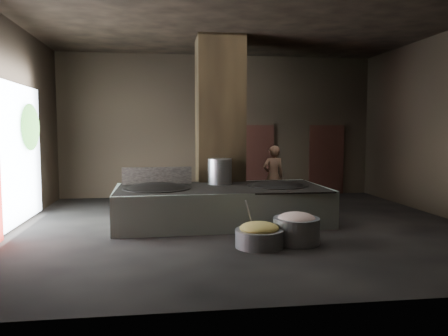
{
  "coord_description": "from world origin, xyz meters",
  "views": [
    {
      "loc": [
        -1.73,
        -9.47,
        2.13
      ],
      "look_at": [
        -0.37,
        0.55,
        1.25
      ],
      "focal_mm": 35.0,
      "sensor_mm": 36.0,
      "label": 1
    }
  ],
  "objects": [
    {
      "name": "floor",
      "position": [
        0.0,
        0.0,
        -0.05
      ],
      "size": [
        10.0,
        9.0,
        0.1
      ],
      "primitive_type": "cube",
      "color": "black",
      "rests_on": "ground"
    },
    {
      "name": "ceiling",
      "position": [
        0.0,
        0.0,
        4.55
      ],
      "size": [
        10.0,
        9.0,
        0.1
      ],
      "primitive_type": "cube",
      "color": "black",
      "rests_on": "back_wall"
    },
    {
      "name": "back_wall",
      "position": [
        0.0,
        4.55,
        2.25
      ],
      "size": [
        10.0,
        0.1,
        4.5
      ],
      "primitive_type": "cube",
      "color": "black",
      "rests_on": "ground"
    },
    {
      "name": "front_wall",
      "position": [
        0.0,
        -4.55,
        2.25
      ],
      "size": [
        10.0,
        0.1,
        4.5
      ],
      "primitive_type": "cube",
      "color": "black",
      "rests_on": "ground"
    },
    {
      "name": "left_wall",
      "position": [
        -5.05,
        0.0,
        2.25
      ],
      "size": [
        0.1,
        9.0,
        4.5
      ],
      "primitive_type": "cube",
      "color": "black",
      "rests_on": "ground"
    },
    {
      "name": "pillar",
      "position": [
        -0.3,
        1.9,
        2.25
      ],
      "size": [
        1.2,
        1.2,
        4.5
      ],
      "primitive_type": "cube",
      "color": "black",
      "rests_on": "ground"
    },
    {
      "name": "hearth_platform",
      "position": [
        -0.47,
        0.38,
        0.41
      ],
      "size": [
        4.85,
        2.46,
        0.83
      ],
      "primitive_type": "cube",
      "rotation": [
        0.0,
        0.0,
        0.04
      ],
      "color": "silver",
      "rests_on": "ground"
    },
    {
      "name": "platform_cap",
      "position": [
        -0.47,
        0.38,
        0.82
      ],
      "size": [
        4.66,
        2.24,
        0.03
      ],
      "primitive_type": "cube",
      "color": "black",
      "rests_on": "hearth_platform"
    },
    {
      "name": "wok_left",
      "position": [
        -1.92,
        0.33,
        0.75
      ],
      "size": [
        1.5,
        1.5,
        0.41
      ],
      "primitive_type": "ellipsoid",
      "color": "black",
      "rests_on": "hearth_platform"
    },
    {
      "name": "wok_left_rim",
      "position": [
        -1.92,
        0.33,
        0.82
      ],
      "size": [
        1.53,
        1.53,
        0.05
      ],
      "primitive_type": "cylinder",
      "color": "black",
      "rests_on": "hearth_platform"
    },
    {
      "name": "wok_right",
      "position": [
        0.88,
        0.43,
        0.75
      ],
      "size": [
        1.4,
        1.4,
        0.39
      ],
      "primitive_type": "ellipsoid",
      "color": "black",
      "rests_on": "hearth_platform"
    },
    {
      "name": "wok_right_rim",
      "position": [
        0.88,
        0.43,
        0.82
      ],
      "size": [
        1.43,
        1.43,
        0.05
      ],
      "primitive_type": "cylinder",
      "color": "black",
      "rests_on": "hearth_platform"
    },
    {
      "name": "stock_pot",
      "position": [
        -0.42,
        0.93,
        1.13
      ],
      "size": [
        0.58,
        0.58,
        0.62
      ],
      "primitive_type": "cylinder",
      "color": "#A0A2A8",
      "rests_on": "hearth_platform"
    },
    {
      "name": "splash_guard",
      "position": [
        -1.92,
        1.13,
        1.03
      ],
      "size": [
        1.66,
        0.12,
        0.41
      ],
      "primitive_type": "cube",
      "rotation": [
        0.0,
        0.0,
        0.04
      ],
      "color": "black",
      "rests_on": "hearth_platform"
    },
    {
      "name": "cook",
      "position": [
        1.25,
        2.29,
        0.85
      ],
      "size": [
        0.66,
        0.46,
        1.7
      ],
      "primitive_type": "imported",
      "rotation": [
        0.0,
        0.0,
        3.25
      ],
      "color": "#9C6C4F",
      "rests_on": "ground"
    },
    {
      "name": "veg_basin",
      "position": [
        -0.04,
        -1.81,
        0.16
      ],
      "size": [
        1.07,
        1.07,
        0.32
      ],
      "primitive_type": "cylinder",
      "rotation": [
        0.0,
        0.0,
        -0.24
      ],
      "color": "slate",
      "rests_on": "ground"
    },
    {
      "name": "veg_fill",
      "position": [
        -0.04,
        -1.81,
        0.35
      ],
      "size": [
        0.72,
        0.72,
        0.22
      ],
      "primitive_type": "ellipsoid",
      "color": "#93AB52",
      "rests_on": "veg_basin"
    },
    {
      "name": "ladle",
      "position": [
        -0.19,
        -1.66,
        0.55
      ],
      "size": [
        0.24,
        0.29,
        0.63
      ],
      "primitive_type": "cylinder",
      "rotation": [
        0.49,
        0.0,
        -0.68
      ],
      "color": "#A0A2A8",
      "rests_on": "veg_basin"
    },
    {
      "name": "meat_basin",
      "position": [
        0.72,
        -1.62,
        0.24
      ],
      "size": [
        0.95,
        0.95,
        0.48
      ],
      "primitive_type": "cylinder",
      "rotation": [
        0.0,
        0.0,
        -0.08
      ],
      "color": "slate",
      "rests_on": "ground"
    },
    {
      "name": "meat_fill",
      "position": [
        0.72,
        -1.62,
        0.45
      ],
      "size": [
        0.73,
        0.73,
        0.28
      ],
      "primitive_type": "ellipsoid",
      "color": "tan",
      "rests_on": "meat_basin"
    },
    {
      "name": "doorway_near",
      "position": [
        1.2,
        4.45,
        1.1
      ],
      "size": [
        1.18,
        0.08,
        2.38
      ],
      "primitive_type": "cube",
      "color": "black",
      "rests_on": "ground"
    },
    {
      "name": "doorway_near_glow",
      "position": [
        1.06,
        4.45,
        1.05
      ],
      "size": [
        0.87,
        0.04,
        2.05
      ],
      "primitive_type": "cube",
      "color": "#8C6647",
      "rests_on": "ground"
    },
    {
      "name": "doorway_far",
      "position": [
        3.6,
        4.45,
        1.1
      ],
      "size": [
        1.18,
        0.08,
        2.38
      ],
      "primitive_type": "cube",
      "color": "black",
      "rests_on": "ground"
    },
    {
      "name": "doorway_far_glow",
      "position": [
        3.47,
        4.67,
        1.05
      ],
      "size": [
        0.86,
        0.04,
        2.03
      ],
      "primitive_type": "cube",
      "color": "#8C6647",
      "rests_on": "ground"
    },
    {
      "name": "left_opening",
      "position": [
        -4.95,
        0.2,
        1.6
      ],
      "size": [
        0.04,
        4.2,
        3.1
      ],
      "primitive_type": "cube",
      "color": "white",
      "rests_on": "ground"
    },
    {
      "name": "tree_silhouette",
      "position": [
        -4.85,
        1.3,
        2.2
      ],
      "size": [
        0.28,
        1.1,
        1.1
      ],
      "primitive_type": "ellipsoid",
      "color": "#194714",
      "rests_on": "left_opening"
    }
  ]
}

